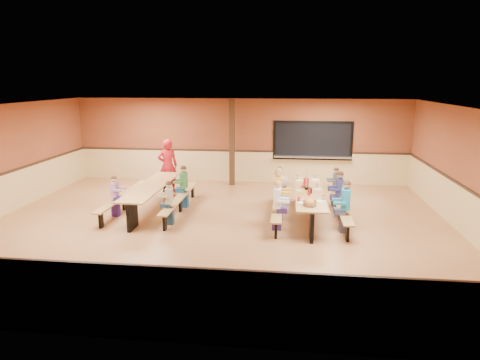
# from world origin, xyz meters

# --- Properties ---
(ground) EXTENTS (12.00, 12.00, 0.00)m
(ground) POSITION_xyz_m (0.00, 0.00, 0.00)
(ground) COLOR #976039
(ground) RESTS_ON ground
(room_envelope) EXTENTS (12.04, 10.04, 3.02)m
(room_envelope) POSITION_xyz_m (0.00, 0.00, 0.69)
(room_envelope) COLOR brown
(room_envelope) RESTS_ON ground
(kitchen_pass_through) EXTENTS (2.78, 0.28, 1.38)m
(kitchen_pass_through) POSITION_xyz_m (2.60, 4.96, 1.49)
(kitchen_pass_through) COLOR black
(kitchen_pass_through) RESTS_ON ground
(structural_post) EXTENTS (0.18, 0.18, 3.00)m
(structural_post) POSITION_xyz_m (-0.20, 4.40, 1.50)
(structural_post) COLOR #321E10
(structural_post) RESTS_ON ground
(cafeteria_table_main) EXTENTS (1.91, 3.70, 0.74)m
(cafeteria_table_main) POSITION_xyz_m (2.35, 0.87, 0.53)
(cafeteria_table_main) COLOR #AA7C43
(cafeteria_table_main) RESTS_ON ground
(cafeteria_table_second) EXTENTS (1.91, 3.70, 0.74)m
(cafeteria_table_second) POSITION_xyz_m (-2.06, 1.09, 0.53)
(cafeteria_table_second) COLOR #AA7C43
(cafeteria_table_second) RESTS_ON ground
(seated_child_white_left) EXTENTS (0.38, 0.31, 1.24)m
(seated_child_white_left) POSITION_xyz_m (1.52, -0.08, 0.62)
(seated_child_white_left) COLOR white
(seated_child_white_left) RESTS_ON ground
(seated_adult_yellow) EXTENTS (0.44, 0.36, 1.36)m
(seated_adult_yellow) POSITION_xyz_m (1.52, 0.78, 0.68)
(seated_adult_yellow) COLOR yellow
(seated_adult_yellow) RESTS_ON ground
(seated_child_grey_left) EXTENTS (0.32, 0.26, 1.10)m
(seated_child_grey_left) POSITION_xyz_m (1.52, 2.28, 0.55)
(seated_child_grey_left) COLOR white
(seated_child_grey_left) RESTS_ON ground
(seated_child_teal_right) EXTENTS (0.40, 0.33, 1.28)m
(seated_child_teal_right) POSITION_xyz_m (3.17, -0.05, 0.64)
(seated_child_teal_right) COLOR teal
(seated_child_teal_right) RESTS_ON ground
(seated_child_navy_right) EXTENTS (0.37, 0.31, 1.22)m
(seated_child_navy_right) POSITION_xyz_m (3.17, 1.25, 0.61)
(seated_child_navy_right) COLOR navy
(seated_child_navy_right) RESTS_ON ground
(seated_child_char_right) EXTENTS (0.33, 0.27, 1.13)m
(seated_child_char_right) POSITION_xyz_m (3.17, 2.25, 0.57)
(seated_child_char_right) COLOR #494D52
(seated_child_char_right) RESTS_ON ground
(seated_child_purple_sec) EXTENTS (0.32, 0.26, 1.12)m
(seated_child_purple_sec) POSITION_xyz_m (-2.88, 0.49, 0.56)
(seated_child_purple_sec) COLOR #976590
(seated_child_purple_sec) RESTS_ON ground
(seated_child_green_sec) EXTENTS (0.37, 0.30, 1.21)m
(seated_child_green_sec) POSITION_xyz_m (-1.23, 1.56, 0.61)
(seated_child_green_sec) COLOR #316D37
(seated_child_green_sec) RESTS_ON ground
(seated_child_tan_sec) EXTENTS (0.33, 0.27, 1.12)m
(seated_child_tan_sec) POSITION_xyz_m (-1.23, 0.01, 0.56)
(seated_child_tan_sec) COLOR #ACA789
(seated_child_tan_sec) RESTS_ON ground
(standing_woman) EXTENTS (0.74, 0.60, 1.76)m
(standing_woman) POSITION_xyz_m (-2.18, 3.22, 0.88)
(standing_woman) COLOR #B2141F
(standing_woman) RESTS_ON ground
(punch_pitcher) EXTENTS (0.16, 0.16, 0.22)m
(punch_pitcher) POSITION_xyz_m (2.28, 1.55, 0.85)
(punch_pitcher) COLOR red
(punch_pitcher) RESTS_ON cafeteria_table_main
(chip_bowl) EXTENTS (0.32, 0.32, 0.15)m
(chip_bowl) POSITION_xyz_m (2.30, -0.43, 0.81)
(chip_bowl) COLOR orange
(chip_bowl) RESTS_ON cafeteria_table_main
(napkin_dispenser) EXTENTS (0.10, 0.14, 0.13)m
(napkin_dispenser) POSITION_xyz_m (2.35, 0.76, 0.80)
(napkin_dispenser) COLOR black
(napkin_dispenser) RESTS_ON cafeteria_table_main
(condiment_mustard) EXTENTS (0.06, 0.06, 0.17)m
(condiment_mustard) POSITION_xyz_m (2.17, 0.56, 0.82)
(condiment_mustard) COLOR yellow
(condiment_mustard) RESTS_ON cafeteria_table_main
(condiment_ketchup) EXTENTS (0.06, 0.06, 0.17)m
(condiment_ketchup) POSITION_xyz_m (2.32, 0.50, 0.82)
(condiment_ketchup) COLOR #B2140F
(condiment_ketchup) RESTS_ON cafeteria_table_main
(table_paddle) EXTENTS (0.16, 0.16, 0.56)m
(table_paddle) POSITION_xyz_m (2.27, 1.15, 0.88)
(table_paddle) COLOR black
(table_paddle) RESTS_ON cafeteria_table_main
(place_settings) EXTENTS (0.65, 3.30, 0.11)m
(place_settings) POSITION_xyz_m (2.35, 0.87, 0.80)
(place_settings) COLOR beige
(place_settings) RESTS_ON cafeteria_table_main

